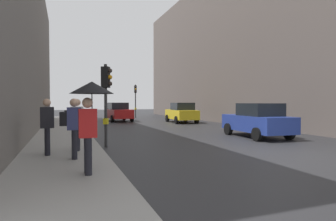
# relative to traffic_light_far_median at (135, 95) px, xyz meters

# --- Properties ---
(ground_plane) EXTENTS (120.00, 120.00, 0.00)m
(ground_plane) POSITION_rel_traffic_light_far_median_xyz_m (-0.70, -23.68, -2.63)
(ground_plane) COLOR #28282B
(sidewalk_kerb) EXTENTS (2.67, 40.00, 0.16)m
(sidewalk_kerb) POSITION_rel_traffic_light_far_median_xyz_m (-7.82, -17.68, -2.55)
(sidewalk_kerb) COLOR gray
(sidewalk_kerb) RESTS_ON ground
(building_facade_right) EXTENTS (12.00, 35.46, 13.75)m
(building_facade_right) POSITION_rel_traffic_light_far_median_xyz_m (11.09, -8.45, 4.24)
(building_facade_right) COLOR #5B514C
(building_facade_right) RESTS_ON ground
(traffic_light_far_median) EXTENTS (0.25, 0.43, 3.82)m
(traffic_light_far_median) POSITION_rel_traffic_light_far_median_xyz_m (0.00, 0.00, 0.00)
(traffic_light_far_median) COLOR #2D2D2D
(traffic_light_far_median) RESTS_ON ground
(traffic_light_near_right) EXTENTS (0.44, 0.37, 3.34)m
(traffic_light_near_right) POSITION_rel_traffic_light_far_median_xyz_m (-6.16, -20.31, -0.33)
(traffic_light_near_right) COLOR #2D2D2D
(traffic_light_near_right) RESTS_ON ground
(car_yellow_taxi) EXTENTS (2.24, 4.31, 1.76)m
(car_yellow_taxi) POSITION_rel_traffic_light_far_median_xyz_m (2.00, -8.87, -1.75)
(car_yellow_taxi) COLOR yellow
(car_yellow_taxi) RESTS_ON ground
(car_red_sedan) EXTENTS (2.24, 4.31, 1.76)m
(car_red_sedan) POSITION_rel_traffic_light_far_median_xyz_m (-2.92, -5.09, -1.75)
(car_red_sedan) COLOR red
(car_red_sedan) RESTS_ON ground
(car_blue_van) EXTENTS (2.21, 4.30, 1.76)m
(car_blue_van) POSITION_rel_traffic_light_far_median_xyz_m (1.61, -19.77, -1.75)
(car_blue_van) COLOR navy
(car_blue_van) RESTS_ON ground
(pedestrian_with_umbrella) EXTENTS (1.00, 1.00, 2.14)m
(pedestrian_with_umbrella) POSITION_rel_traffic_light_far_median_xyz_m (-7.19, -25.10, -0.79)
(pedestrian_with_umbrella) COLOR black
(pedestrian_with_umbrella) RESTS_ON sidewalk_kerb
(pedestrian_with_black_backpack) EXTENTS (0.63, 0.38, 1.77)m
(pedestrian_with_black_backpack) POSITION_rel_traffic_light_far_median_xyz_m (-7.39, -21.69, -1.47)
(pedestrian_with_black_backpack) COLOR black
(pedestrian_with_black_backpack) RESTS_ON sidewalk_kerb
(pedestrian_with_grey_backpack) EXTENTS (0.61, 0.36, 1.77)m
(pedestrian_with_grey_backpack) POSITION_rel_traffic_light_far_median_xyz_m (-7.54, -23.14, -1.47)
(pedestrian_with_grey_backpack) COLOR black
(pedestrian_with_grey_backpack) RESTS_ON sidewalk_kerb
(pedestrian_in_dark_coat) EXTENTS (0.42, 0.36, 1.77)m
(pedestrian_in_dark_coat) POSITION_rel_traffic_light_far_median_xyz_m (-8.27, -22.22, -1.50)
(pedestrian_in_dark_coat) COLOR black
(pedestrian_in_dark_coat) RESTS_ON sidewalk_kerb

